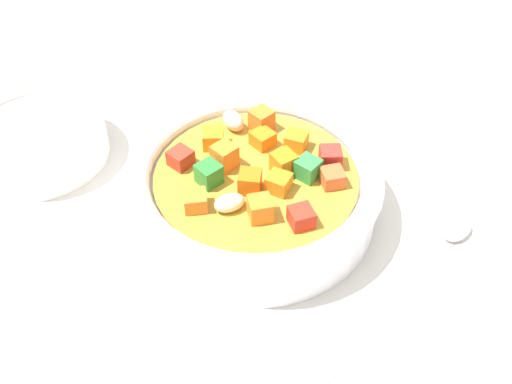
{
  "coord_description": "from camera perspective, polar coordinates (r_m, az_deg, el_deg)",
  "views": [
    {
      "loc": [
        -7.4,
        -35.77,
        38.6
      ],
      "look_at": [
        0.0,
        0.0,
        2.35
      ],
      "focal_mm": 42.14,
      "sensor_mm": 36.0,
      "label": 1
    }
  ],
  "objects": [
    {
      "name": "soup_bowl_main",
      "position": [
        0.51,
        0.0,
        0.48
      ],
      "size": [
        21.31,
        21.31,
        6.42
      ],
      "color": "white",
      "rests_on": "ground_plane"
    },
    {
      "name": "spoon",
      "position": [
        0.5,
        15.11,
        -7.41
      ],
      "size": [
        17.82,
        13.67,
        1.09
      ],
      "rotation": [
        0.0,
        0.0,
        6.92
      ],
      "color": "silver",
      "rests_on": "ground_plane"
    },
    {
      "name": "side_bowl_small",
      "position": [
        0.61,
        -20.04,
        4.8
      ],
      "size": [
        13.01,
        13.01,
        4.2
      ],
      "color": "white",
      "rests_on": "ground_plane"
    },
    {
      "name": "ground_plane",
      "position": [
        0.54,
        -0.0,
        -2.53
      ],
      "size": [
        140.0,
        140.0,
        2.0
      ],
      "primitive_type": "cube",
      "color": "silver"
    }
  ]
}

